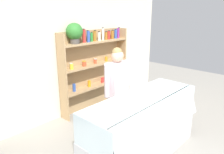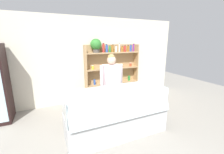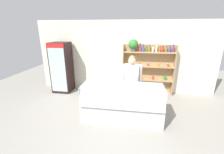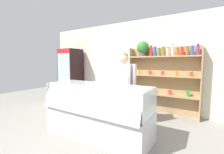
{
  "view_description": "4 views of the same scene",
  "coord_description": "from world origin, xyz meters",
  "views": [
    {
      "loc": [
        -2.43,
        -1.71,
        2.26
      ],
      "look_at": [
        0.17,
        0.74,
        1.17
      ],
      "focal_mm": 35.0,
      "sensor_mm": 36.0,
      "label": 1
    },
    {
      "loc": [
        -1.15,
        -2.55,
        1.97
      ],
      "look_at": [
        0.25,
        0.54,
        1.14
      ],
      "focal_mm": 24.0,
      "sensor_mm": 36.0,
      "label": 2
    },
    {
      "loc": [
        0.41,
        -3.54,
        2.4
      ],
      "look_at": [
        -0.22,
        0.52,
        1.06
      ],
      "focal_mm": 24.0,
      "sensor_mm": 36.0,
      "label": 3
    },
    {
      "loc": [
        1.87,
        -2.22,
        1.43
      ],
      "look_at": [
        0.08,
        0.67,
        1.1
      ],
      "focal_mm": 24.0,
      "sensor_mm": 36.0,
      "label": 4
    }
  ],
  "objects": [
    {
      "name": "shelving_unit",
      "position": [
        0.8,
        1.99,
        1.2
      ],
      "size": [
        1.87,
        0.35,
        2.03
      ],
      "color": "tan",
      "rests_on": "ground"
    },
    {
      "name": "back_wall",
      "position": [
        0.0,
        2.18,
        1.35
      ],
      "size": [
        6.8,
        0.1,
        2.7
      ],
      "primitive_type": "cube",
      "color": "silver",
      "rests_on": "ground"
    },
    {
      "name": "deli_display_case",
      "position": [
        0.12,
        0.04,
        0.31
      ],
      "size": [
        2.11,
        0.8,
        1.01
      ],
      "color": "silver",
      "rests_on": "ground"
    },
    {
      "name": "drinks_fridge",
      "position": [
        -2.37,
        1.71,
        0.96
      ],
      "size": [
        0.69,
        0.66,
        1.91
      ],
      "color": "black",
      "rests_on": "ground"
    },
    {
      "name": "shop_clerk",
      "position": [
        0.34,
        0.76,
        0.98
      ],
      "size": [
        0.61,
        0.25,
        1.66
      ],
      "color": "#2D2D38",
      "rests_on": "ground"
    },
    {
      "name": "ground_plane",
      "position": [
        0.0,
        0.0,
        0.0
      ],
      "size": [
        12.0,
        12.0,
        0.0
      ],
      "primitive_type": "plane",
      "color": "gray"
    }
  ]
}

